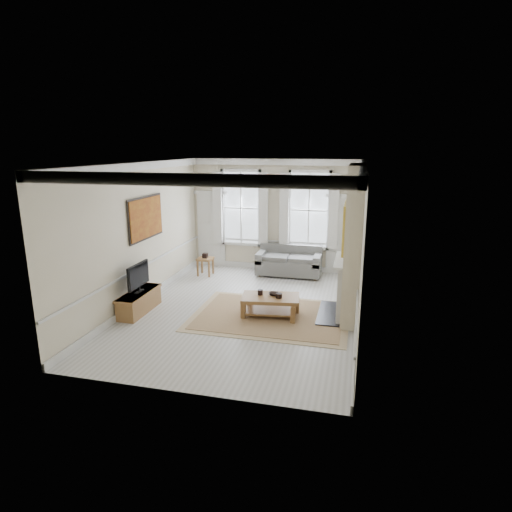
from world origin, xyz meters
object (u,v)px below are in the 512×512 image
(coffee_table, at_px, (271,300))
(tv_stand, at_px, (139,302))
(side_table, at_px, (205,261))
(sofa, at_px, (289,263))

(coffee_table, relative_size, tv_stand, 1.00)
(coffee_table, bearing_deg, side_table, 125.42)
(sofa, xyz_separation_m, tv_stand, (-2.90, -3.79, -0.12))
(sofa, height_order, side_table, sofa)
(tv_stand, bearing_deg, sofa, 52.63)
(side_table, distance_m, coffee_table, 3.71)
(sofa, height_order, coffee_table, sofa)
(side_table, bearing_deg, sofa, 14.97)
(coffee_table, distance_m, tv_stand, 3.06)
(side_table, relative_size, tv_stand, 0.39)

